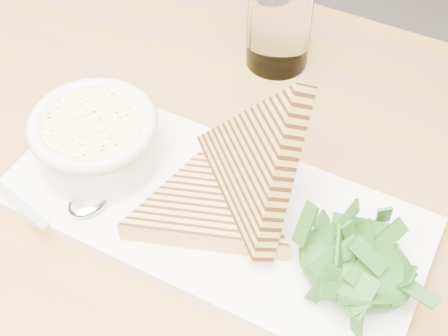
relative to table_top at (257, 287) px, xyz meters
The scene contains 13 objects.
table_top is the anchor object (origin of this frame).
table_leg_bl 0.75m from the table_top, 147.53° to the left, with size 0.06×0.06×0.71m, color #916140.
platter 0.08m from the table_top, 154.71° to the left, with size 0.39×0.17×0.02m, color white.
soup_bowl 0.20m from the table_top, behind, with size 0.11×0.11×0.04m, color white.
soup 0.21m from the table_top, behind, with size 0.10×0.10×0.01m, color #F8DC93.
bowl_rim 0.21m from the table_top, behind, with size 0.12×0.12×0.01m, color white.
sandwich_flat 0.08m from the table_top, 157.97° to the left, with size 0.17×0.17×0.02m, color gold, non-canonical shape.
sandwich_lean 0.11m from the table_top, 124.77° to the left, with size 0.17×0.17×0.09m, color gold, non-canonical shape.
salad_base 0.10m from the table_top, 23.12° to the left, with size 0.10×0.08×0.04m, color #103C0D.
arugula_pile 0.10m from the table_top, 23.12° to the left, with size 0.11×0.10×0.05m, color #3B6C28, non-canonical shape.
spoon_bowl 0.17m from the table_top, behind, with size 0.03×0.04×0.01m, color silver.
spoon_handle 0.24m from the table_top, 165.65° to the right, with size 0.11×0.01×0.00m, color silver.
glass_near 0.30m from the table_top, 115.85° to the left, with size 0.07×0.07×0.11m, color white.
Camera 1 is at (0.27, -0.02, 1.22)m, focal length 50.00 mm.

